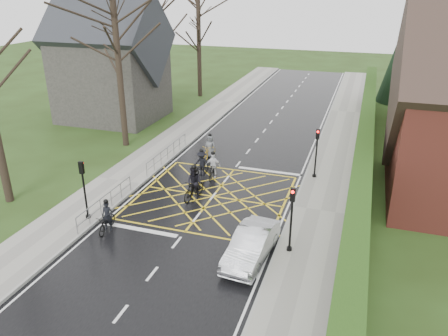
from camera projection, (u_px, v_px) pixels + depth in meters
The scene contains 22 objects.
ground at pixel (213, 196), 24.60m from camera, with size 120.00×120.00×0.00m, color #223210.
road at pixel (213, 196), 24.60m from camera, with size 9.00×80.00×0.01m, color black.
sidewalk_right at pixel (321, 211), 22.84m from camera, with size 3.00×80.00×0.15m, color gray.
sidewalk_left at pixel (119, 181), 26.31m from camera, with size 3.00×80.00×0.15m, color gray.
stone_wall at pixel (361, 168), 27.47m from camera, with size 0.50×38.00×0.70m, color slate.
hedge at pixel (364, 142), 26.79m from camera, with size 0.90×38.00×2.80m, color #1A390F.
conifer at pixel (407, 51), 42.27m from camera, with size 4.60×4.60×10.00m.
church at pixel (110, 62), 37.07m from camera, with size 8.80×7.80×11.00m.
tree_near at pixel (116, 34), 29.35m from camera, with size 9.24×9.24×11.44m.
tree_mid at pixel (155, 15), 36.35m from camera, with size 10.08×10.08×12.48m.
tree_far at pixel (199, 25), 43.70m from camera, with size 8.40×8.40×10.40m.
railing_south at pixel (106, 199), 22.58m from camera, with size 0.05×5.04×1.03m.
railing_north at pixel (167, 150), 29.13m from camera, with size 0.05×6.04×1.03m.
traffic_light_ne at pixel (316, 154), 26.15m from camera, with size 0.24×0.31×3.21m.
traffic_light_se at pixel (291, 220), 18.81m from camera, with size 0.24×0.31×3.21m.
traffic_light_sw at pixel (85, 191), 21.50m from camera, with size 0.24×0.31×3.21m.
cyclist_rear at pixel (107, 221), 21.03m from camera, with size 0.80×1.76×1.66m.
cyclist_back at pixel (194, 186), 24.10m from camera, with size 1.01×2.08×2.02m.
cyclist_mid at pixel (201, 166), 27.02m from camera, with size 1.12×1.89×1.76m.
cyclist_front at pixel (213, 168), 26.72m from camera, with size 0.96×1.76×1.72m.
cyclist_lead at pixel (210, 149), 29.91m from camera, with size 0.81×1.80×1.71m.
car at pixel (251, 245), 18.83m from camera, with size 1.44×4.13×1.36m, color silver.
Camera 1 is at (7.50, -20.71, 11.10)m, focal length 35.00 mm.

